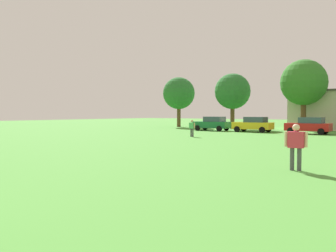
% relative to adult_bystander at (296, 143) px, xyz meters
% --- Properties ---
extents(ground_plane, '(160.00, 160.00, 0.00)m').
position_rel_adult_bystander_xyz_m(ground_plane, '(-5.95, 16.98, -1.03)').
color(ground_plane, '#4C9338').
extents(adult_bystander, '(0.82, 0.42, 1.74)m').
position_rel_adult_bystander_xyz_m(adult_bystander, '(0.00, 0.00, 0.00)').
color(adult_bystander, '#4C4C51').
rests_on(adult_bystander, ground).
extents(bystander_near_trees, '(0.70, 0.39, 1.51)m').
position_rel_adult_bystander_xyz_m(bystander_near_trees, '(-13.23, 13.71, -0.13)').
color(bystander_near_trees, '#4C4C51').
rests_on(bystander_near_trees, ground).
extents(parked_car_green_0, '(4.30, 2.02, 1.68)m').
position_rel_adult_bystander_xyz_m(parked_car_green_0, '(-17.05, 24.35, -0.18)').
color(parked_car_green_0, '#196B38').
rests_on(parked_car_green_0, ground).
extents(parked_car_yellow_1, '(4.30, 2.02, 1.68)m').
position_rel_adult_bystander_xyz_m(parked_car_yellow_1, '(-11.92, 24.37, -0.18)').
color(parked_car_yellow_1, yellow).
rests_on(parked_car_yellow_1, ground).
extents(parked_car_red_2, '(4.30, 2.02, 1.68)m').
position_rel_adult_bystander_xyz_m(parked_car_red_2, '(-5.96, 24.24, -0.18)').
color(parked_car_red_2, red).
rests_on(parked_car_red_2, ground).
extents(tree_far_left, '(4.76, 4.76, 7.42)m').
position_rel_adult_bystander_xyz_m(tree_far_left, '(-26.62, 31.23, 3.98)').
color(tree_far_left, brown).
rests_on(tree_far_left, ground).
extents(tree_left, '(4.67, 4.67, 7.28)m').
position_rel_adult_bystander_xyz_m(tree_left, '(-17.20, 29.96, 3.89)').
color(tree_left, brown).
rests_on(tree_left, ground).
extents(tree_center, '(5.40, 5.40, 8.41)m').
position_rel_adult_bystander_xyz_m(tree_center, '(-8.25, 30.44, 4.65)').
color(tree_center, brown).
rests_on(tree_center, ground).
extents(house_left, '(9.40, 8.91, 4.93)m').
position_rel_adult_bystander_xyz_m(house_left, '(-6.12, 36.23, 1.44)').
color(house_left, beige).
rests_on(house_left, ground).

